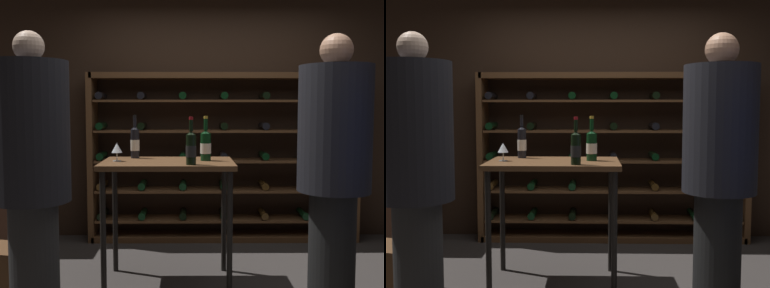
% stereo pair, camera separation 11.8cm
% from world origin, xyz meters
% --- Properties ---
extents(back_wall, '(5.07, 0.10, 2.77)m').
position_xyz_m(back_wall, '(0.00, 1.67, 1.39)').
color(back_wall, '#332319').
rests_on(back_wall, ground).
extents(wine_rack, '(2.84, 0.32, 1.78)m').
position_xyz_m(wine_rack, '(0.14, 1.46, 0.87)').
color(wine_rack, brown).
rests_on(wine_rack, ground).
extents(tasting_table, '(1.04, 0.65, 0.99)m').
position_xyz_m(tasting_table, '(-0.38, 0.23, 0.87)').
color(tasting_table, brown).
rests_on(tasting_table, ground).
extents(person_bystander_dark_jacket, '(0.51, 0.51, 1.93)m').
position_xyz_m(person_bystander_dark_jacket, '(0.81, -0.17, 1.06)').
color(person_bystander_dark_jacket, black).
rests_on(person_bystander_dark_jacket, ground).
extents(person_guest_plum_blouse, '(0.48, 0.48, 1.89)m').
position_xyz_m(person_guest_plum_blouse, '(-1.21, -0.50, 1.04)').
color(person_guest_plum_blouse, '#292929').
rests_on(person_guest_plum_blouse, ground).
extents(wine_crate, '(0.54, 0.44, 0.36)m').
position_xyz_m(wine_crate, '(-1.60, 0.02, 0.18)').
color(wine_crate, brown).
rests_on(wine_crate, ground).
extents(display_cabinet, '(0.44, 0.36, 1.58)m').
position_xyz_m(display_cabinet, '(-2.09, 1.28, 0.79)').
color(display_cabinet, '#4C2D1E').
rests_on(display_cabinet, ground).
extents(wine_bottle_green_slim, '(0.09, 0.09, 0.36)m').
position_xyz_m(wine_bottle_green_slim, '(-0.08, 0.26, 1.12)').
color(wine_bottle_green_slim, black).
rests_on(wine_bottle_green_slim, tasting_table).
extents(wine_bottle_gold_foil, '(0.08, 0.08, 0.36)m').
position_xyz_m(wine_bottle_gold_foil, '(-0.67, 0.45, 1.13)').
color(wine_bottle_gold_foil, black).
rests_on(wine_bottle_gold_foil, tasting_table).
extents(wine_bottle_red_label, '(0.08, 0.08, 0.36)m').
position_xyz_m(wine_bottle_red_label, '(-0.20, -0.01, 1.12)').
color(wine_bottle_red_label, black).
rests_on(wine_bottle_red_label, tasting_table).
extents(wine_glass_stemmed_center, '(0.09, 0.09, 0.14)m').
position_xyz_m(wine_glass_stemmed_center, '(-0.79, 0.21, 1.09)').
color(wine_glass_stemmed_center, silver).
rests_on(wine_glass_stemmed_center, tasting_table).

